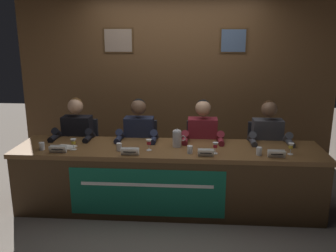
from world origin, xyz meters
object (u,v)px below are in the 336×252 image
juice_glass_center_left (149,143)px  juice_glass_far_right (291,147)px  chair_center_right (202,157)px  nameplate_far_right (277,154)px  document_stack_far_left (66,147)px  juice_glass_far_left (73,142)px  water_cup_far_right (259,152)px  nameplate_center_left (130,152)px  water_cup_center_left (119,147)px  water_cup_center_right (190,150)px  panelist_center_left (138,140)px  panelist_center_right (202,142)px  chair_far_left (82,154)px  chair_far_right (263,159)px  conference_table (167,170)px  juice_glass_center_right (215,146)px  panelist_far_right (268,143)px  nameplate_center_right (206,153)px  water_pitcher_central (177,139)px  panelist_far_left (76,139)px  water_cup_far_left (42,146)px  nameplate_far_left (58,149)px  chair_center_left (141,156)px

juice_glass_center_left → juice_glass_far_right: bearing=-1.0°
chair_center_right → nameplate_far_right: (0.76, -0.82, 0.35)m
document_stack_far_left → juice_glass_far_left: bearing=-28.3°
juice_glass_center_left → water_cup_far_right: 1.19m
juice_glass_far_left → chair_center_right: (1.43, 0.72, -0.40)m
juice_glass_far_left → nameplate_center_left: (0.65, -0.14, -0.05)m
water_cup_center_left → water_cup_center_right: bearing=-2.8°
panelist_center_left → juice_glass_center_left: panelist_center_left is taller
panelist_center_right → document_stack_far_left: (-1.55, -0.46, 0.04)m
chair_far_left → water_cup_far_right: chair_far_left is taller
chair_far_left → chair_far_right: (2.38, 0.00, 0.00)m
conference_table → juice_glass_center_right: juice_glass_center_right is taller
panelist_center_right → panelist_far_right: size_ratio=1.00×
juice_glass_far_left → water_cup_far_right: juice_glass_far_left is taller
nameplate_center_right → chair_far_right: size_ratio=0.19×
juice_glass_center_right → document_stack_far_left: bearing=177.3°
water_cup_far_right → document_stack_far_left: (-2.14, 0.10, -0.03)m
water_pitcher_central → document_stack_far_left: size_ratio=0.89×
panelist_far_left → juice_glass_center_right: bearing=-17.6°
water_cup_far_left → nameplate_far_right: water_cup_far_left is taller
panelist_far_right → panelist_center_left: bearing=180.0°
water_cup_center_right → juice_glass_far_right: size_ratio=0.69×
panelist_far_left → chair_far_right: panelist_far_left is taller
nameplate_far_left → nameplate_center_right: bearing=-0.2°
water_cup_center_right → water_cup_far_right: size_ratio=1.00×
conference_table → document_stack_far_left: document_stack_far_left is taller
chair_center_left → nameplate_far_right: bearing=-28.0°
chair_center_left → water_cup_center_left: (-0.13, -0.72, 0.35)m
panelist_center_left → juice_glass_far_right: panelist_center_left is taller
water_cup_far_right → panelist_center_right: bearing=136.3°
nameplate_center_left → juice_glass_center_left: 0.26m
water_cup_center_left → document_stack_far_left: bearing=174.6°
chair_center_left → conference_table: bearing=-60.0°
water_cup_center_right → chair_far_right: 1.26m
water_cup_far_left → chair_far_right: chair_far_right is taller
panelist_center_right → water_cup_center_right: 0.58m
document_stack_far_left → juice_glass_center_left: bearing=-1.3°
panelist_center_left → juice_glass_center_left: size_ratio=9.76×
water_cup_far_right → juice_glass_far_right: bearing=8.3°
water_cup_center_left → document_stack_far_left: size_ratio=0.36×
nameplate_center_left → juice_glass_center_right: juice_glass_center_right is taller
juice_glass_center_left → nameplate_far_right: (1.36, -0.14, -0.05)m
juice_glass_center_right → water_pitcher_central: 0.47m
conference_table → nameplate_center_left: 0.50m
nameplate_far_right → water_cup_far_right: (-0.17, 0.06, -0.00)m
water_cup_far_right → nameplate_far_right: bearing=-20.9°
conference_table → water_pitcher_central: size_ratio=16.52×
chair_center_left → chair_center_right: 0.79m
juice_glass_center_left → nameplate_center_right: juice_glass_center_left is taller
water_pitcher_central → nameplate_center_right: bearing=-44.6°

